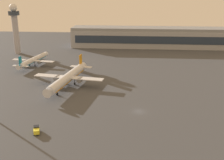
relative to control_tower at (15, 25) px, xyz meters
The scene contains 6 objects.
ground_plane 136.76m from the control_tower, 47.40° to the right, with size 416.00×416.00×0.00m, color #424449.
terminal_building 134.77m from the control_tower, 14.30° to the left, with size 186.84×22.40×16.40m.
control_tower is the anchor object (origin of this frame).
airplane_mid_apron 91.84m from the control_tower, 51.76° to the right, with size 36.71×46.97×12.08m.
airplane_near_gate 45.61m from the control_tower, 54.38° to the right, with size 28.79×36.84×9.47m.
cargo_loader 133.95m from the control_tower, 64.98° to the right, with size 3.21×4.55×2.25m.
Camera 1 is at (-2.60, -103.84, 47.70)m, focal length 44.63 mm.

